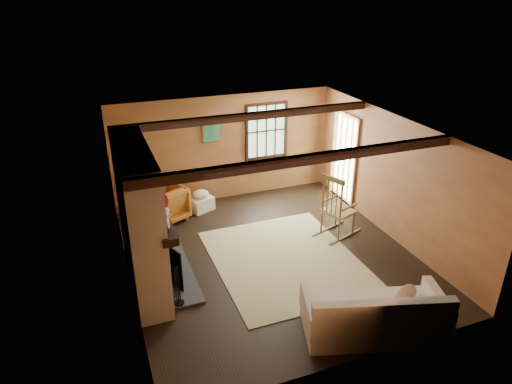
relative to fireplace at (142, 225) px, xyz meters
name	(u,v)px	position (x,y,z in m)	size (l,w,h in m)	color
ground	(271,256)	(2.23, 0.00, -1.10)	(5.50, 5.50, 0.00)	black
room_envelope	(278,168)	(2.45, 0.26, 0.53)	(5.02, 5.52, 2.44)	#A8623B
fireplace	(142,225)	(0.00, 0.00, 0.00)	(1.02, 2.30, 2.40)	#AB5842
rug	(285,260)	(2.43, -0.20, -1.10)	(2.50, 3.00, 0.01)	tan
rocking_chair	(337,210)	(3.74, 0.29, -0.55)	(1.05, 0.78, 1.30)	tan
sofa	(375,317)	(2.83, -2.39, -0.82)	(2.15, 1.41, 0.80)	white
firewood_pile	(139,209)	(0.20, 2.60, -0.99)	(0.63, 0.11, 0.23)	brown
laundry_basket	(201,204)	(1.51, 2.29, -0.95)	(0.50, 0.38, 0.30)	silver
basket_pillow	(201,194)	(1.51, 2.29, -0.71)	(0.36, 0.29, 0.18)	white
armchair	(164,204)	(0.67, 2.11, -0.73)	(0.81, 0.83, 0.75)	#BF6026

